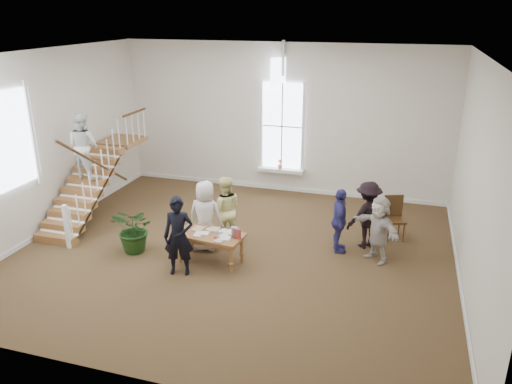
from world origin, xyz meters
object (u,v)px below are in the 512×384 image
(police_officer, at_px, (179,236))
(floor_plant, at_px, (135,229))
(woman_cluster_c, at_px, (378,229))
(person_yellow, at_px, (225,210))
(woman_cluster_b, at_px, (368,215))
(woman_cluster_a, at_px, (339,221))
(side_chair, at_px, (394,215))
(elderly_woman, at_px, (206,216))
(library_table, at_px, (211,237))

(police_officer, relative_size, floor_plant, 1.55)
(woman_cluster_c, distance_m, floor_plant, 5.57)
(person_yellow, distance_m, floor_plant, 2.16)
(woman_cluster_c, bearing_deg, woman_cluster_b, 158.33)
(woman_cluster_a, bearing_deg, side_chair, -57.98)
(elderly_woman, bearing_deg, person_yellow, -121.56)
(elderly_woman, bearing_deg, woman_cluster_c, -172.14)
(woman_cluster_b, xyz_separation_m, floor_plant, (-5.14, -1.85, -0.25))
(library_table, height_order, police_officer, police_officer)
(woman_cluster_b, bearing_deg, side_chair, -170.62)
(person_yellow, distance_m, woman_cluster_c, 3.62)
(woman_cluster_c, relative_size, side_chair, 1.42)
(woman_cluster_b, distance_m, side_chair, 0.94)
(police_officer, xyz_separation_m, floor_plant, (-1.42, 0.63, -0.31))
(person_yellow, xyz_separation_m, woman_cluster_b, (3.31, 0.73, -0.02))
(woman_cluster_c, xyz_separation_m, floor_plant, (-5.44, -1.20, -0.21))
(elderly_woman, distance_m, floor_plant, 1.67)
(library_table, bearing_deg, elderly_woman, 128.40)
(library_table, relative_size, floor_plant, 1.38)
(woman_cluster_c, xyz_separation_m, side_chair, (0.29, 1.35, -0.16))
(library_table, bearing_deg, person_yellow, 100.33)
(library_table, relative_size, woman_cluster_b, 0.95)
(woman_cluster_a, height_order, woman_cluster_c, woman_cluster_a)
(police_officer, bearing_deg, person_yellow, 62.69)
(police_officer, xyz_separation_m, person_yellow, (0.40, 1.75, -0.03))
(side_chair, bearing_deg, woman_cluster_c, -121.15)
(woman_cluster_c, bearing_deg, person_yellow, -135.14)
(floor_plant, xyz_separation_m, side_chair, (5.73, 2.55, 0.05))
(woman_cluster_a, distance_m, woman_cluster_c, 0.92)
(person_yellow, bearing_deg, woman_cluster_b, 172.07)
(woman_cluster_a, bearing_deg, elderly_woman, 92.68)
(person_yellow, height_order, side_chair, person_yellow)
(library_table, xyz_separation_m, person_yellow, (-0.07, 1.10, 0.23))
(woman_cluster_a, bearing_deg, police_officer, 111.26)
(library_table, xyz_separation_m, woman_cluster_c, (3.54, 1.18, 0.16))
(police_officer, bearing_deg, library_table, 39.62)
(elderly_woman, height_order, woman_cluster_c, elderly_woman)
(elderly_woman, height_order, woman_cluster_a, elderly_woman)
(floor_plant, bearing_deg, woman_cluster_b, 19.79)
(woman_cluster_c, bearing_deg, library_table, -118.00)
(floor_plant, bearing_deg, woman_cluster_c, 12.43)
(floor_plant, bearing_deg, side_chair, 23.96)
(woman_cluster_b, distance_m, woman_cluster_c, 0.72)
(floor_plant, relative_size, side_chair, 1.04)
(library_table, bearing_deg, police_officer, -119.35)
(woman_cluster_b, xyz_separation_m, woman_cluster_c, (0.30, -0.65, -0.05))
(police_officer, bearing_deg, elderly_woman, 70.99)
(library_table, bearing_deg, woman_cluster_a, 34.20)
(elderly_woman, xyz_separation_m, woman_cluster_b, (3.61, 1.23, -0.03))
(police_officer, bearing_deg, woman_cluster_c, 10.10)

